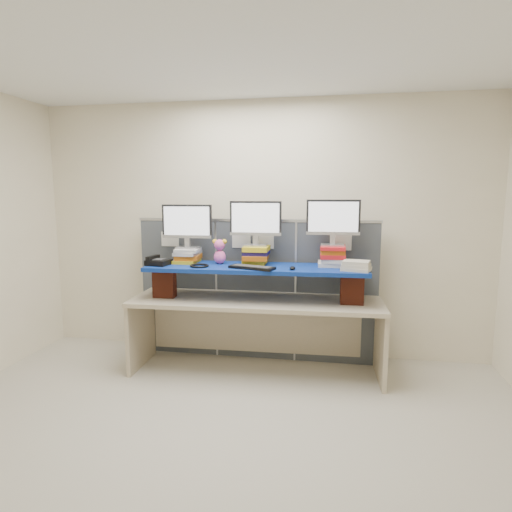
% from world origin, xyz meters
% --- Properties ---
extents(room, '(5.00, 4.00, 2.80)m').
position_xyz_m(room, '(0.00, 0.00, 1.40)').
color(room, '#F7EBCC').
rests_on(room, ground).
extents(cubicle_partition, '(2.60, 0.06, 1.53)m').
position_xyz_m(cubicle_partition, '(-0.00, 1.78, 0.77)').
color(cubicle_partition, '#42474E').
rests_on(cubicle_partition, ground).
extents(desk, '(2.50, 0.80, 0.75)m').
position_xyz_m(desk, '(0.07, 1.40, 0.60)').
color(desk, '#C4B395').
rests_on(desk, ground).
extents(brick_pier_left, '(0.22, 0.13, 0.30)m').
position_xyz_m(brick_pier_left, '(-0.85, 1.32, 0.90)').
color(brick_pier_left, maroon).
rests_on(brick_pier_left, desk).
extents(brick_pier_right, '(0.22, 0.13, 0.30)m').
position_xyz_m(brick_pier_right, '(1.00, 1.38, 0.90)').
color(brick_pier_right, maroon).
rests_on(brick_pier_right, desk).
extents(blue_board, '(2.17, 0.61, 0.04)m').
position_xyz_m(blue_board, '(0.07, 1.40, 1.07)').
color(blue_board, navy).
rests_on(blue_board, brick_pier_left).
extents(book_stack_left, '(0.26, 0.32, 0.15)m').
position_xyz_m(book_stack_left, '(-0.66, 1.49, 1.16)').
color(book_stack_left, gold).
rests_on(book_stack_left, blue_board).
extents(book_stack_center, '(0.27, 0.32, 0.18)m').
position_xyz_m(book_stack_center, '(0.05, 1.52, 1.18)').
color(book_stack_center, gold).
rests_on(book_stack_center, blue_board).
extents(book_stack_right, '(0.27, 0.31, 0.20)m').
position_xyz_m(book_stack_right, '(0.81, 1.55, 1.19)').
color(book_stack_right, beige).
rests_on(book_stack_right, blue_board).
extents(monitor_left, '(0.52, 0.15, 0.45)m').
position_xyz_m(monitor_left, '(-0.66, 1.49, 1.49)').
color(monitor_left, '#9F9FA4').
rests_on(monitor_left, book_stack_left).
extents(monitor_center, '(0.52, 0.15, 0.45)m').
position_xyz_m(monitor_center, '(0.05, 1.52, 1.53)').
color(monitor_center, '#9F9FA4').
rests_on(monitor_center, book_stack_center).
extents(monitor_right, '(0.52, 0.15, 0.45)m').
position_xyz_m(monitor_right, '(0.81, 1.54, 1.54)').
color(monitor_right, '#9F9FA4').
rests_on(monitor_right, book_stack_right).
extents(keyboard, '(0.46, 0.27, 0.03)m').
position_xyz_m(keyboard, '(0.06, 1.24, 1.10)').
color(keyboard, black).
rests_on(keyboard, blue_board).
extents(mouse, '(0.08, 0.11, 0.03)m').
position_xyz_m(mouse, '(0.44, 1.26, 1.11)').
color(mouse, black).
rests_on(mouse, blue_board).
extents(desk_phone, '(0.24, 0.22, 0.09)m').
position_xyz_m(desk_phone, '(-0.90, 1.29, 1.12)').
color(desk_phone, black).
rests_on(desk_phone, blue_board).
extents(headset, '(0.22, 0.22, 0.02)m').
position_xyz_m(headset, '(-0.46, 1.26, 1.10)').
color(headset, black).
rests_on(headset, blue_board).
extents(plush_toy, '(0.15, 0.11, 0.25)m').
position_xyz_m(plush_toy, '(-0.31, 1.47, 1.22)').
color(plush_toy, pink).
rests_on(plush_toy, blue_board).
extents(binder_stack, '(0.29, 0.26, 0.09)m').
position_xyz_m(binder_stack, '(1.03, 1.32, 1.13)').
color(binder_stack, beige).
rests_on(binder_stack, blue_board).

